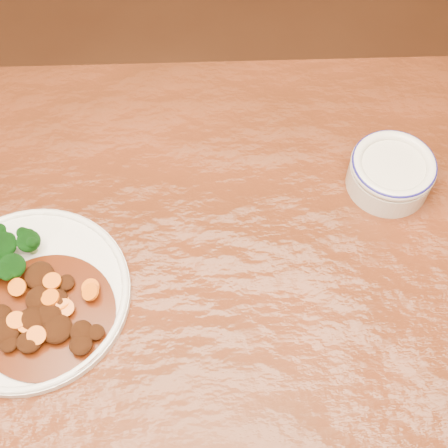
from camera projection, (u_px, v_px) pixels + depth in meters
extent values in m
cube|color=#5C2410|center=(199.00, 328.00, 0.79)|extent=(1.57, 1.02, 0.04)
cylinder|color=silver|center=(29.00, 296.00, 0.79)|extent=(0.26, 0.26, 0.01)
torus|color=silver|center=(28.00, 294.00, 0.78)|extent=(0.25, 0.25, 0.01)
cylinder|color=olive|center=(7.00, 252.00, 0.80)|extent=(0.01, 0.01, 0.02)
ellipsoid|color=black|center=(2.00, 245.00, 0.79)|extent=(0.04, 0.04, 0.03)
cylinder|color=olive|center=(32.00, 248.00, 0.81)|extent=(0.01, 0.01, 0.02)
ellipsoid|color=black|center=(29.00, 241.00, 0.79)|extent=(0.03, 0.03, 0.02)
cylinder|color=olive|center=(16.00, 273.00, 0.79)|extent=(0.01, 0.01, 0.02)
ellipsoid|color=black|center=(12.00, 266.00, 0.77)|extent=(0.03, 0.03, 0.03)
cylinder|color=olive|center=(0.00, 246.00, 0.81)|extent=(0.01, 0.01, 0.02)
cylinder|color=#4D1E08|center=(47.00, 316.00, 0.77)|extent=(0.17, 0.17, 0.00)
ellipsoid|color=black|center=(96.00, 332.00, 0.74)|extent=(0.02, 0.02, 0.01)
ellipsoid|color=black|center=(29.00, 342.00, 0.74)|extent=(0.03, 0.03, 0.02)
ellipsoid|color=black|center=(5.00, 331.00, 0.74)|extent=(0.04, 0.04, 0.02)
ellipsoid|color=black|center=(57.00, 329.00, 0.74)|extent=(0.04, 0.04, 0.02)
ellipsoid|color=black|center=(4.00, 332.00, 0.74)|extent=(0.03, 0.03, 0.01)
ellipsoid|color=black|center=(50.00, 314.00, 0.75)|extent=(0.03, 0.03, 0.02)
ellipsoid|color=black|center=(57.00, 300.00, 0.76)|extent=(0.03, 0.03, 0.01)
ellipsoid|color=black|center=(82.00, 332.00, 0.74)|extent=(0.03, 0.03, 0.01)
ellipsoid|color=black|center=(39.00, 275.00, 0.78)|extent=(0.04, 0.04, 0.02)
ellipsoid|color=black|center=(8.00, 344.00, 0.73)|extent=(0.02, 0.02, 0.01)
ellipsoid|color=black|center=(81.00, 344.00, 0.73)|extent=(0.03, 0.03, 0.01)
ellipsoid|color=black|center=(31.00, 320.00, 0.75)|extent=(0.03, 0.03, 0.02)
ellipsoid|color=black|center=(0.00, 334.00, 0.75)|extent=(0.02, 0.02, 0.01)
ellipsoid|color=black|center=(66.00, 283.00, 0.78)|extent=(0.02, 0.02, 0.01)
ellipsoid|color=black|center=(40.00, 299.00, 0.77)|extent=(0.04, 0.04, 0.02)
ellipsoid|color=black|center=(54.00, 333.00, 0.75)|extent=(0.03, 0.02, 0.01)
cylinder|color=#D6560B|center=(90.00, 292.00, 0.77)|extent=(0.03, 0.03, 0.02)
cylinder|color=#D6560B|center=(16.00, 320.00, 0.74)|extent=(0.03, 0.03, 0.01)
cylinder|color=#D6560B|center=(50.00, 298.00, 0.76)|extent=(0.03, 0.03, 0.01)
cylinder|color=#D6560B|center=(61.00, 303.00, 0.76)|extent=(0.03, 0.03, 0.01)
cylinder|color=#D6560B|center=(65.00, 308.00, 0.76)|extent=(0.03, 0.03, 0.01)
cylinder|color=#D6560B|center=(90.00, 287.00, 0.77)|extent=(0.03, 0.03, 0.01)
cylinder|color=#D6560B|center=(37.00, 335.00, 0.73)|extent=(0.03, 0.03, 0.01)
cylinder|color=#D6560B|center=(17.00, 287.00, 0.77)|extent=(0.03, 0.02, 0.01)
cylinder|color=#D6560B|center=(52.00, 281.00, 0.77)|extent=(0.03, 0.03, 0.00)
cylinder|color=#D6560B|center=(27.00, 325.00, 0.74)|extent=(0.03, 0.03, 0.01)
cylinder|color=beige|center=(389.00, 176.00, 0.87)|extent=(0.12, 0.12, 0.04)
cylinder|color=silver|center=(393.00, 167.00, 0.85)|extent=(0.09, 0.09, 0.01)
torus|color=beige|center=(394.00, 165.00, 0.85)|extent=(0.12, 0.12, 0.02)
torus|color=navy|center=(394.00, 163.00, 0.84)|extent=(0.12, 0.12, 0.01)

